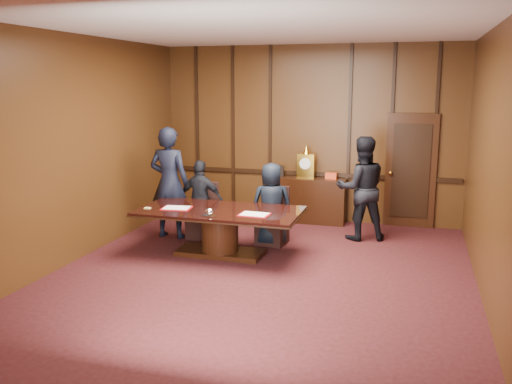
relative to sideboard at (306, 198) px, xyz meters
The scene contains 13 objects.
room 3.36m from the sideboard, 88.80° to the right, with size 7.00×7.04×3.50m.
sideboard is the anchor object (origin of this frame).
conference_table 2.68m from the sideboard, 109.63° to the right, with size 2.62×1.32×0.76m.
folder_left 3.11m from the sideboard, 120.99° to the right, with size 0.50×0.38×0.02m.
folder_right 2.74m from the sideboard, 95.46° to the right, with size 0.47×0.35×0.02m.
inkstand 3.13m from the sideboard, 106.85° to the right, with size 0.20×0.14×0.12m.
notepad 3.47m from the sideboard, 126.34° to the right, with size 0.10×0.07×0.01m, color #E4C76F.
chair_left 2.27m from the sideboard, 133.25° to the right, with size 0.48×0.48×0.99m.
chair_right 1.68m from the sideboard, 98.57° to the right, with size 0.53×0.53×0.99m.
signatory_left 2.33m from the sideboard, 131.95° to the right, with size 0.83×0.35×1.42m, color black.
signatory_right 1.76m from the sideboard, 98.28° to the right, with size 0.70×0.46×1.43m, color black.
witness_left 2.83m from the sideboard, 140.03° to the right, with size 0.73×0.48×2.01m, color black.
witness_right 1.57m from the sideboard, 38.10° to the right, with size 0.90×0.70×1.85m, color black.
Camera 1 is at (2.07, -7.22, 2.76)m, focal length 38.00 mm.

